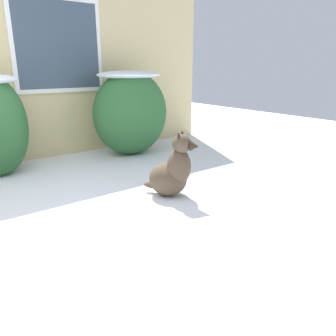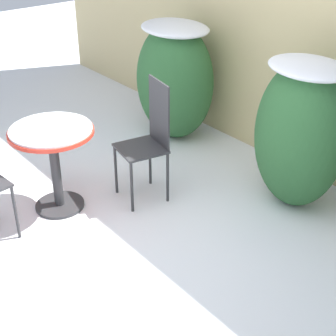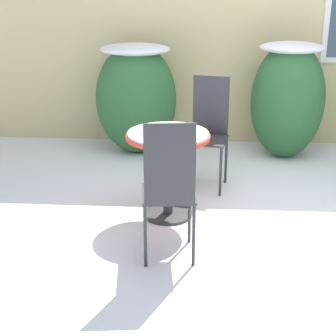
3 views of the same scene
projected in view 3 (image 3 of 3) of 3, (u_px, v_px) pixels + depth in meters
ground_plane at (268, 223)px, 4.16m from camera, size 16.00×16.00×0.00m
house_wall at (261, 18)px, 5.70m from camera, size 8.00×0.10×2.84m
shrub_left at (136, 96)px, 5.62m from camera, size 0.89×0.70×1.20m
shrub_middle at (288, 98)px, 5.46m from camera, size 0.78×0.62×1.24m
patio_table at (168, 153)px, 4.11m from camera, size 0.67×0.67×0.72m
patio_chair_near_table at (208, 129)px, 4.74m from camera, size 0.43×0.43×1.02m
patio_chair_far_side at (169, 187)px, 3.44m from camera, size 0.40×0.40×1.02m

